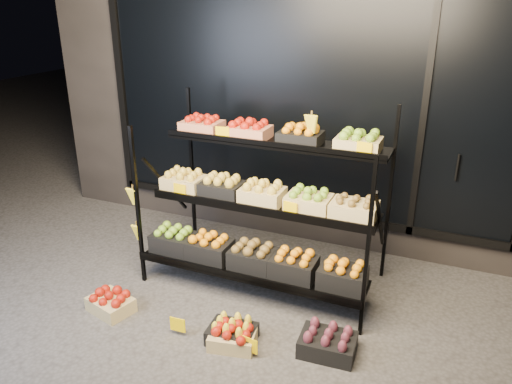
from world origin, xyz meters
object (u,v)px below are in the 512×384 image
at_px(display_rack, 260,204).
at_px(floor_crate_midright, 233,336).
at_px(floor_crate_left, 110,302).
at_px(floor_crate_midleft, 232,331).

height_order(display_rack, floor_crate_midright, display_rack).
distance_m(floor_crate_left, floor_crate_midright, 1.15).
xyz_separation_m(floor_crate_left, floor_crate_midright, (1.15, -0.00, -0.00)).
bearing_deg(floor_crate_left, floor_crate_midright, 15.09).
distance_m(display_rack, floor_crate_midleft, 1.14).
distance_m(display_rack, floor_crate_midright, 1.19).
xyz_separation_m(floor_crate_left, floor_crate_midleft, (1.12, 0.05, -0.00)).
xyz_separation_m(display_rack, floor_crate_midleft, (0.14, -0.89, -0.70)).
xyz_separation_m(display_rack, floor_crate_midright, (0.16, -0.94, -0.70)).
relative_size(display_rack, floor_crate_midright, 5.60).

